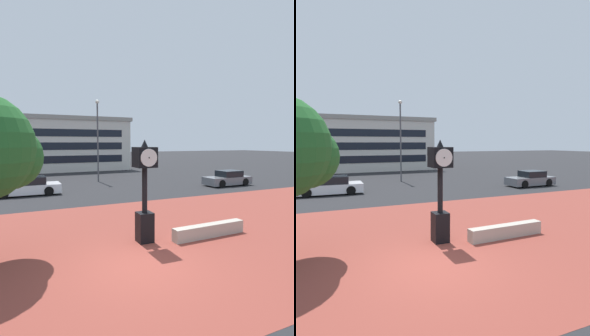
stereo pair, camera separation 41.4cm
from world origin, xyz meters
TOP-DOWN VIEW (x-y plane):
  - ground_plane at (0.00, 0.00)m, footprint 200.00×200.00m
  - plaza_brick_paving at (0.00, 2.27)m, footprint 44.00×12.54m
  - planter_wall at (3.58, 1.20)m, footprint 3.21×0.50m
  - street_clock at (1.05, 1.74)m, footprint 0.75×0.85m
  - car_street_near at (-2.36, 14.01)m, footprint 4.59×1.99m
  - car_street_mid at (13.50, 11.62)m, footprint 4.14×1.92m
  - civic_building at (-1.21, 35.94)m, footprint 25.59×15.29m
  - street_lamp_post at (4.10, 18.74)m, footprint 0.36×0.36m

SIDE VIEW (x-z plane):
  - ground_plane at x=0.00m, z-range 0.00..0.00m
  - plaza_brick_paving at x=0.00m, z-range 0.00..0.01m
  - planter_wall at x=3.58m, z-range 0.00..0.50m
  - car_street_mid at x=13.50m, z-range -0.07..1.21m
  - car_street_near at x=-2.36m, z-range -0.07..1.21m
  - street_clock at x=1.05m, z-range 0.11..3.90m
  - civic_building at x=-1.21m, z-range 0.01..7.00m
  - street_lamp_post at x=4.10m, z-range 0.77..8.37m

